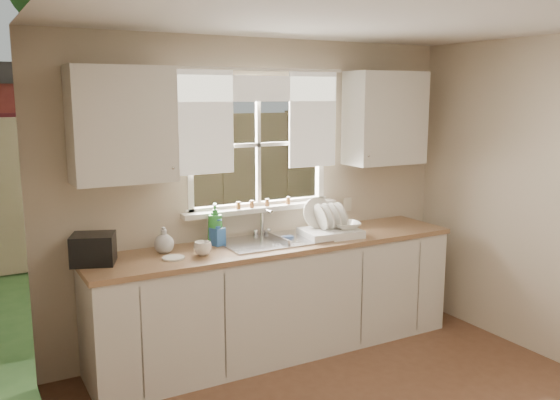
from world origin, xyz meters
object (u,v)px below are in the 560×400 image
soap_bottle_a (215,224)px  black_appliance (93,249)px  dish_rack (330,228)px  cup (203,249)px

soap_bottle_a → black_appliance: (-0.94, -0.09, -0.06)m
dish_rack → cup: dish_rack is taller
dish_rack → cup: size_ratio=3.91×
dish_rack → black_appliance: bearing=176.0°
dish_rack → soap_bottle_a: bearing=166.7°
black_appliance → dish_rack: bearing=16.7°
cup → black_appliance: (-0.73, 0.16, 0.05)m
soap_bottle_a → cup: (-0.21, -0.25, -0.11)m
cup → black_appliance: black_appliance is taller
cup → black_appliance: 0.75m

